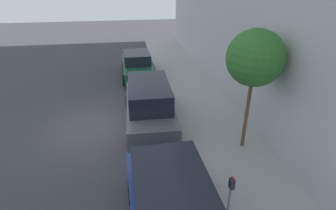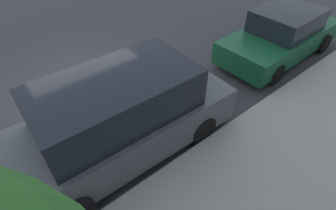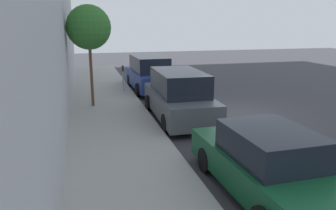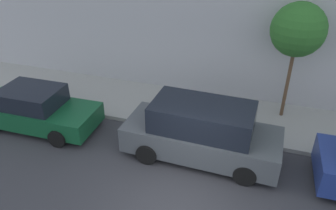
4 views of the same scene
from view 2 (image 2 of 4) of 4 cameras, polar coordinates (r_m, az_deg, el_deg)
The scene contains 3 objects.
ground_plane at distance 7.78m, azimuth -18.51°, elevation 2.47°, with size 60.00×60.00×0.00m, color #38383D.
parked_minivan_second at distance 5.40m, azimuth -10.42°, elevation -2.89°, with size 2.02×4.94×1.90m.
parked_sedan_third at distance 9.45m, azimuth 23.45°, elevation 13.75°, with size 1.92×4.54×1.54m.
Camera 2 is at (5.99, -1.70, 4.66)m, focal length 28.00 mm.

